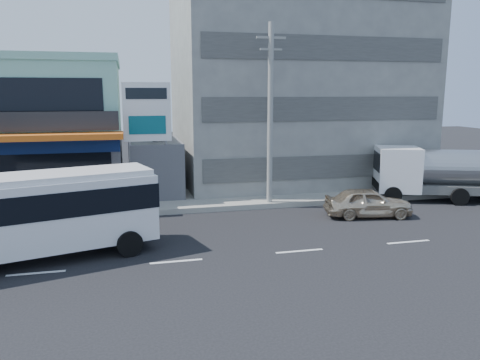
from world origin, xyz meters
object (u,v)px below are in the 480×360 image
concrete_building (293,83)px  minibus (48,208)px  satellite_dish (155,140)px  shop_building (19,132)px  utility_pole_near (270,115)px  billboard (147,119)px  tanker_truck (440,172)px  sedan (368,202)px

concrete_building → minibus: bearing=-137.4°
satellite_dish → shop_building: bearing=159.8°
shop_building → utility_pole_near: bearing=-25.1°
billboard → tanker_truck: bearing=-8.7°
concrete_building → satellite_dish: size_ratio=10.67×
tanker_truck → utility_pole_near: bearing=175.7°
utility_pole_near → minibus: bearing=-151.1°
billboard → sedan: (10.88, -4.94, -4.17)m
concrete_building → utility_pole_near: (-4.00, -7.60, -1.85)m
billboard → minibus: 9.23m
shop_building → satellite_dish: shop_building is taller
sedan → minibus: bearing=110.3°
satellite_dish → minibus: satellite_dish is taller
concrete_building → utility_pole_near: concrete_building is taller
shop_building → billboard: (7.50, -4.75, 0.93)m
utility_pole_near → sedan: 6.95m
shop_building → minibus: size_ratio=1.48×
minibus → sedan: 15.35m
concrete_building → satellite_dish: 11.30m
sedan → tanker_truck: 6.45m
utility_pole_near → sedan: (4.38, -3.14, -4.39)m
tanker_truck → billboard: bearing=171.3°
satellite_dish → sedan: bearing=-33.0°
concrete_building → minibus: (-14.67, -13.50, -5.00)m
shop_building → tanker_truck: (24.31, -7.32, -2.30)m
concrete_building → minibus: concrete_building is taller
minibus → shop_building: bearing=105.0°
concrete_building → sedan: size_ratio=3.61×
utility_pole_near → tanker_truck: bearing=-4.3°
billboard → minibus: bearing=-118.5°
minibus → tanker_truck: size_ratio=1.01×
shop_building → utility_pole_near: 15.50m
shop_building → sedan: bearing=-27.8°
concrete_building → tanker_truck: size_ratio=1.93×
shop_building → utility_pole_near: size_ratio=1.24×
shop_building → satellite_dish: (8.00, -2.95, -0.42)m
minibus → sedan: bearing=10.4°
satellite_dish → tanker_truck: size_ratio=0.18×
utility_pole_near → minibus: size_ratio=1.19×
utility_pole_near → satellite_dish: bearing=149.0°
shop_building → tanker_truck: bearing=-16.8°
concrete_building → sedan: bearing=-88.0°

